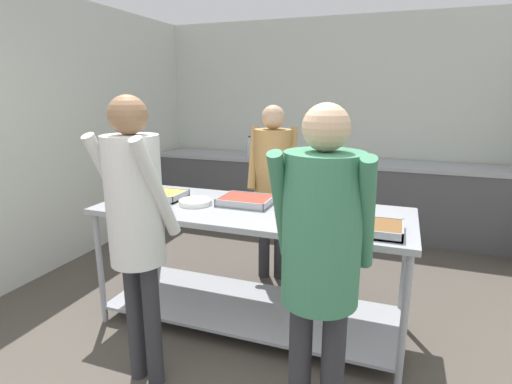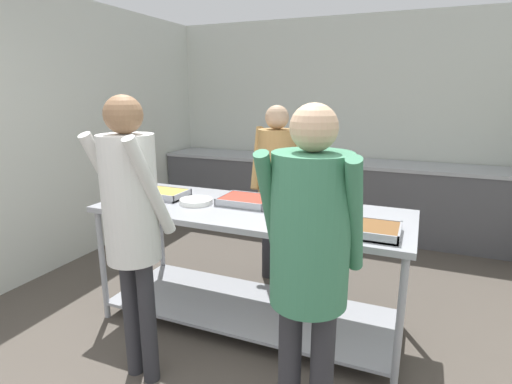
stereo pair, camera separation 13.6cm
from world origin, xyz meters
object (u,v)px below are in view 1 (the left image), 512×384
(serving_tray_roast, at_px, (246,201))
(sauce_pan, at_px, (298,207))
(guest_serving_left, at_px, (321,246))
(guest_serving_right, at_px, (135,212))
(cook_behind_counter, at_px, (273,174))
(water_bottle, at_px, (249,146))
(serving_tray_greens, at_px, (157,195))
(serving_tray_vegetables, at_px, (361,227))
(plate_stack, at_px, (195,202))

(serving_tray_roast, xyz_separation_m, sauce_pan, (0.41, -0.07, 0.01))
(guest_serving_left, relative_size, guest_serving_right, 0.98)
(serving_tray_roast, xyz_separation_m, cook_behind_counter, (-0.02, 0.70, 0.07))
(sauce_pan, height_order, water_bottle, water_bottle)
(serving_tray_greens, distance_m, cook_behind_counter, 1.06)
(serving_tray_greens, xyz_separation_m, serving_tray_roast, (0.73, 0.07, 0.00))
(guest_serving_left, relative_size, cook_behind_counter, 1.04)
(guest_serving_left, bearing_deg, guest_serving_right, 177.22)
(serving_tray_greens, xyz_separation_m, serving_tray_vegetables, (1.60, -0.24, 0.00))
(guest_serving_right, bearing_deg, plate_stack, 93.34)
(serving_tray_roast, relative_size, cook_behind_counter, 0.24)
(water_bottle, bearing_deg, sauce_pan, -61.96)
(guest_serving_right, bearing_deg, sauce_pan, 49.45)
(serving_tray_greens, height_order, serving_tray_vegetables, same)
(serving_tray_roast, bearing_deg, sauce_pan, -9.78)
(sauce_pan, bearing_deg, serving_tray_vegetables, -27.50)
(guest_serving_left, bearing_deg, serving_tray_greens, 148.91)
(plate_stack, bearing_deg, water_bottle, 101.59)
(sauce_pan, bearing_deg, plate_stack, -174.86)
(guest_serving_right, xyz_separation_m, water_bottle, (-0.55, 3.22, -0.06))
(plate_stack, distance_m, guest_serving_left, 1.38)
(serving_tray_greens, bearing_deg, guest_serving_right, -63.15)
(serving_tray_roast, height_order, sauce_pan, sauce_pan)
(serving_tray_roast, height_order, cook_behind_counter, cook_behind_counter)
(guest_serving_left, height_order, guest_serving_right, guest_serving_right)
(serving_tray_vegetables, xyz_separation_m, guest_serving_left, (-0.12, -0.65, 0.10))
(serving_tray_roast, bearing_deg, plate_stack, -158.35)
(serving_tray_vegetables, relative_size, guest_serving_right, 0.28)
(plate_stack, relative_size, cook_behind_counter, 0.15)
(serving_tray_roast, relative_size, serving_tray_vegetables, 0.79)
(serving_tray_greens, xyz_separation_m, sauce_pan, (1.15, -0.00, 0.01))
(serving_tray_vegetables, height_order, guest_serving_right, guest_serving_right)
(guest_serving_right, bearing_deg, serving_tray_greens, 116.85)
(plate_stack, height_order, guest_serving_right, guest_serving_right)
(serving_tray_greens, height_order, serving_tray_roast, same)
(serving_tray_vegetables, relative_size, cook_behind_counter, 0.30)
(water_bottle, bearing_deg, serving_tray_vegetables, -56.62)
(sauce_pan, height_order, guest_serving_left, guest_serving_left)
(guest_serving_right, bearing_deg, guest_serving_left, -2.78)
(plate_stack, distance_m, water_bottle, 2.50)
(serving_tray_greens, relative_size, cook_behind_counter, 0.27)
(guest_serving_right, distance_m, water_bottle, 3.27)
(plate_stack, bearing_deg, serving_tray_greens, 169.68)
(serving_tray_greens, bearing_deg, serving_tray_roast, 5.48)
(cook_behind_counter, bearing_deg, serving_tray_roast, -88.72)
(guest_serving_left, height_order, water_bottle, guest_serving_left)
(guest_serving_left, distance_m, cook_behind_counter, 1.83)
(serving_tray_greens, height_order, sauce_pan, sauce_pan)
(serving_tray_greens, relative_size, serving_tray_vegetables, 0.91)
(sauce_pan, distance_m, water_bottle, 2.70)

